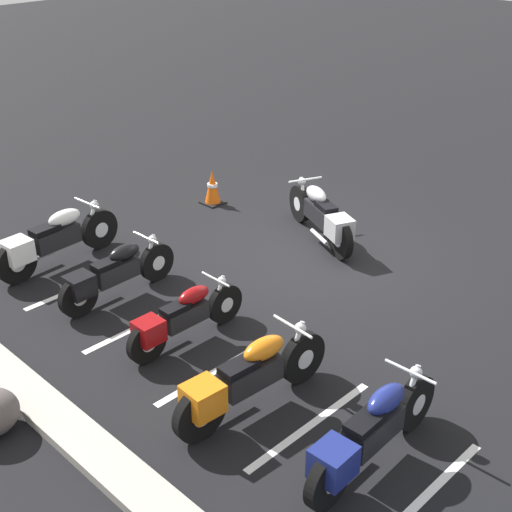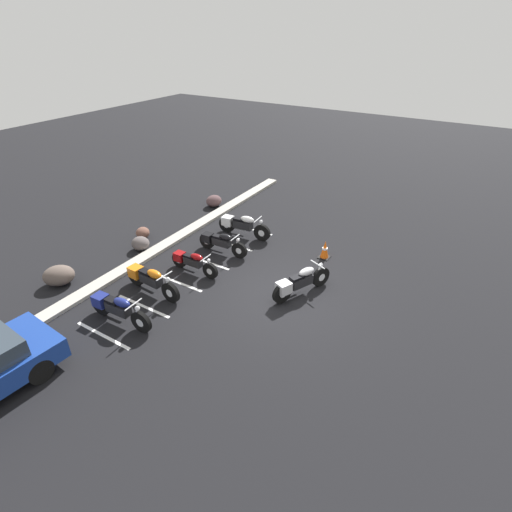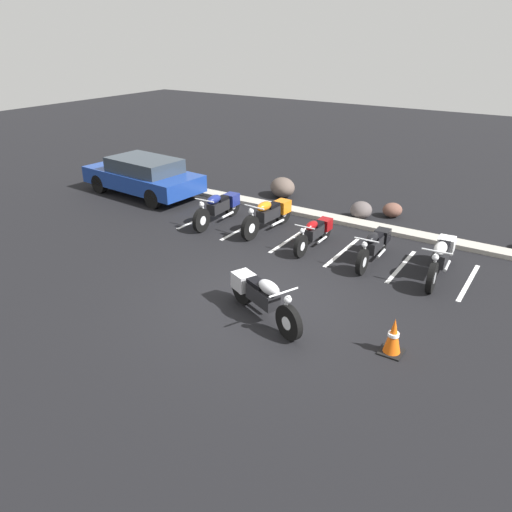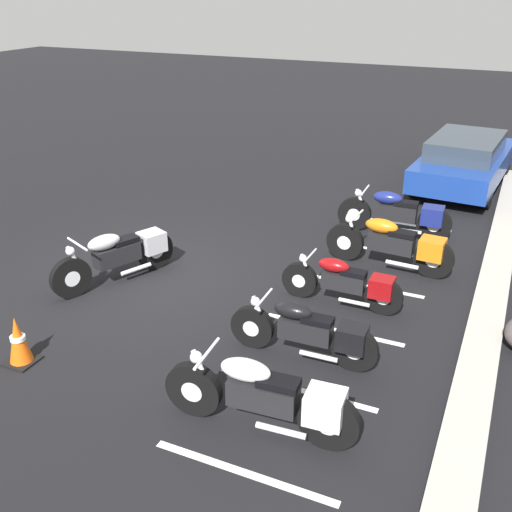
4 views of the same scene
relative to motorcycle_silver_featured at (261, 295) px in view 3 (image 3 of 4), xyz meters
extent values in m
plane|color=black|center=(-0.29, 0.42, -0.48)|extent=(60.00, 60.00, 0.00)
cylinder|color=black|center=(0.84, -0.37, -0.14)|extent=(0.67, 0.39, 0.68)
cylinder|color=silver|center=(0.84, -0.37, -0.14)|extent=(0.29, 0.22, 0.26)
cylinder|color=black|center=(-0.63, 0.27, -0.14)|extent=(0.67, 0.39, 0.68)
cylinder|color=silver|center=(-0.63, 0.27, -0.14)|extent=(0.29, 0.22, 0.26)
cube|color=black|center=(0.06, -0.03, 0.02)|extent=(0.84, 0.58, 0.31)
ellipsoid|color=#B7B7BC|center=(0.25, -0.11, 0.30)|extent=(0.64, 0.48, 0.25)
cube|color=black|center=(-0.10, 0.04, 0.22)|extent=(0.52, 0.41, 0.08)
cube|color=#B7B7BC|center=(-0.58, 0.25, 0.05)|extent=(0.53, 0.51, 0.35)
cylinder|color=silver|center=(0.73, -0.32, 0.13)|extent=(0.27, 0.17, 0.55)
cylinder|color=silver|center=(0.67, -0.30, 0.40)|extent=(0.29, 0.60, 0.04)
sphere|color=silver|center=(0.79, -0.35, 0.32)|extent=(0.14, 0.14, 0.14)
cylinder|color=silver|center=(-0.12, 0.21, -0.29)|extent=(0.55, 0.29, 0.07)
cylinder|color=black|center=(-3.87, 2.99, -0.14)|extent=(0.15, 0.68, 0.68)
cylinder|color=silver|center=(-3.87, 2.99, -0.14)|extent=(0.14, 0.26, 0.26)
cylinder|color=black|center=(-3.93, 4.58, -0.14)|extent=(0.15, 0.68, 0.68)
cylinder|color=silver|center=(-3.93, 4.58, -0.14)|extent=(0.14, 0.26, 0.26)
cube|color=black|center=(-3.90, 3.83, 0.01)|extent=(0.32, 0.79, 0.31)
ellipsoid|color=navy|center=(-3.89, 3.63, 0.29)|extent=(0.29, 0.58, 0.25)
cube|color=black|center=(-3.90, 4.01, 0.22)|extent=(0.26, 0.46, 0.08)
cube|color=navy|center=(-3.92, 4.52, 0.05)|extent=(0.38, 0.42, 0.35)
cylinder|color=silver|center=(-3.87, 3.11, 0.13)|extent=(0.07, 0.27, 0.55)
cylinder|color=silver|center=(-3.87, 3.17, 0.39)|extent=(0.64, 0.06, 0.04)
sphere|color=silver|center=(-3.87, 3.04, 0.31)|extent=(0.14, 0.14, 0.14)
cylinder|color=silver|center=(-3.76, 4.09, -0.29)|extent=(0.09, 0.57, 0.07)
cylinder|color=black|center=(-2.39, 3.23, -0.14)|extent=(0.17, 0.69, 0.68)
cylinder|color=silver|center=(-2.39, 3.23, -0.14)|extent=(0.15, 0.27, 0.26)
cylinder|color=black|center=(-2.28, 4.83, -0.14)|extent=(0.17, 0.69, 0.68)
cylinder|color=silver|center=(-2.28, 4.83, -0.14)|extent=(0.15, 0.27, 0.26)
cube|color=black|center=(-2.33, 4.08, 0.02)|extent=(0.34, 0.81, 0.31)
ellipsoid|color=orange|center=(-2.34, 3.88, 0.30)|extent=(0.31, 0.60, 0.25)
cube|color=black|center=(-2.32, 4.26, 0.23)|extent=(0.28, 0.47, 0.08)
cube|color=orange|center=(-2.29, 4.78, 0.05)|extent=(0.40, 0.44, 0.35)
cylinder|color=silver|center=(-2.38, 3.35, 0.13)|extent=(0.08, 0.27, 0.55)
cylinder|color=silver|center=(-2.37, 3.42, 0.40)|extent=(0.64, 0.08, 0.04)
sphere|color=silver|center=(-2.38, 3.28, 0.32)|extent=(0.15, 0.15, 0.15)
cylinder|color=silver|center=(-2.17, 4.33, -0.29)|extent=(0.11, 0.57, 0.07)
cylinder|color=black|center=(-0.70, 2.98, -0.19)|extent=(0.11, 0.59, 0.58)
cylinder|color=silver|center=(-0.70, 2.98, -0.19)|extent=(0.11, 0.22, 0.22)
cylinder|color=black|center=(-0.69, 4.35, -0.19)|extent=(0.11, 0.59, 0.58)
cylinder|color=silver|center=(-0.69, 4.35, -0.19)|extent=(0.11, 0.22, 0.22)
cube|color=black|center=(-0.70, 3.71, -0.05)|extent=(0.25, 0.67, 0.27)
ellipsoid|color=maroon|center=(-0.70, 3.53, 0.19)|extent=(0.23, 0.50, 0.21)
cube|color=black|center=(-0.70, 3.86, 0.12)|extent=(0.22, 0.39, 0.07)
cube|color=maroon|center=(-0.69, 4.31, -0.03)|extent=(0.32, 0.36, 0.30)
cylinder|color=silver|center=(-0.70, 3.08, 0.04)|extent=(0.05, 0.23, 0.47)
cylinder|color=silver|center=(-0.70, 3.14, 0.27)|extent=(0.55, 0.04, 0.03)
sphere|color=silver|center=(-0.70, 3.02, 0.20)|extent=(0.12, 0.12, 0.12)
cylinder|color=silver|center=(-0.57, 3.93, -0.32)|extent=(0.07, 0.49, 0.06)
cylinder|color=black|center=(0.95, 2.89, -0.17)|extent=(0.13, 0.62, 0.62)
cylinder|color=silver|center=(0.95, 2.89, -0.17)|extent=(0.13, 0.24, 0.24)
cylinder|color=black|center=(0.91, 4.35, -0.17)|extent=(0.13, 0.62, 0.62)
cylinder|color=silver|center=(0.91, 4.35, -0.17)|extent=(0.13, 0.24, 0.24)
cube|color=black|center=(0.93, 3.67, -0.03)|extent=(0.28, 0.72, 0.28)
ellipsoid|color=black|center=(0.94, 3.48, 0.23)|extent=(0.26, 0.53, 0.23)
cube|color=black|center=(0.93, 3.83, 0.16)|extent=(0.24, 0.42, 0.08)
cube|color=black|center=(0.91, 4.30, 0.00)|extent=(0.35, 0.38, 0.32)
cylinder|color=silver|center=(0.95, 3.01, 0.08)|extent=(0.06, 0.25, 0.50)
cylinder|color=silver|center=(0.95, 3.06, 0.32)|extent=(0.58, 0.05, 0.03)
sphere|color=silver|center=(0.95, 2.94, 0.24)|extent=(0.13, 0.13, 0.13)
cylinder|color=silver|center=(1.05, 3.91, -0.31)|extent=(0.08, 0.52, 0.07)
cylinder|color=black|center=(2.54, 2.87, -0.13)|extent=(0.17, 0.70, 0.69)
cylinder|color=silver|center=(2.54, 2.87, -0.13)|extent=(0.15, 0.27, 0.26)
cylinder|color=black|center=(2.43, 4.49, -0.13)|extent=(0.17, 0.70, 0.69)
cylinder|color=silver|center=(2.43, 4.49, -0.13)|extent=(0.15, 0.27, 0.26)
cube|color=black|center=(2.48, 3.73, 0.02)|extent=(0.35, 0.81, 0.31)
ellipsoid|color=white|center=(2.50, 3.52, 0.31)|extent=(0.31, 0.60, 0.25)
cube|color=black|center=(2.47, 3.91, 0.23)|extent=(0.28, 0.48, 0.08)
cube|color=white|center=(2.44, 4.44, 0.06)|extent=(0.40, 0.44, 0.36)
cylinder|color=silver|center=(2.53, 3.00, 0.14)|extent=(0.08, 0.28, 0.56)
cylinder|color=silver|center=(2.53, 3.06, 0.41)|extent=(0.65, 0.08, 0.04)
sphere|color=silver|center=(2.54, 2.92, 0.33)|extent=(0.15, 0.15, 0.15)
cylinder|color=silver|center=(2.61, 4.00, -0.29)|extent=(0.11, 0.58, 0.07)
cylinder|color=black|center=(-9.18, 3.98, -0.16)|extent=(0.66, 0.27, 0.64)
cylinder|color=black|center=(-9.05, 5.56, -0.16)|extent=(0.66, 0.27, 0.64)
cylinder|color=black|center=(-6.43, 3.77, -0.16)|extent=(0.66, 0.27, 0.64)
cylinder|color=black|center=(-6.31, 5.34, -0.16)|extent=(0.66, 0.27, 0.64)
cube|color=navy|center=(-7.74, 4.66, 0.09)|extent=(4.43, 2.13, 0.55)
cube|color=#2D3842|center=(-7.59, 4.65, 0.59)|extent=(2.52, 1.70, 0.45)
cube|color=#A8A399|center=(-0.29, 5.84, -0.42)|extent=(18.00, 0.50, 0.12)
ellipsoid|color=brown|center=(-3.58, 7.03, -0.15)|extent=(1.27, 1.26, 0.66)
ellipsoid|color=brown|center=(0.25, 7.09, -0.26)|extent=(0.80, 0.80, 0.44)
ellipsoid|color=#544C4C|center=(-0.50, 6.44, -0.22)|extent=(0.67, 0.71, 0.53)
cube|color=black|center=(2.59, 0.22, -0.46)|extent=(0.40, 0.40, 0.03)
cone|color=#EA590F|center=(2.59, 0.22, -0.13)|extent=(0.32, 0.32, 0.69)
cylinder|color=white|center=(2.59, 0.22, -0.10)|extent=(0.20, 0.20, 0.06)
cube|color=white|center=(-4.58, 3.81, -0.48)|extent=(0.10, 2.10, 0.00)
cube|color=white|center=(-3.03, 3.81, -0.48)|extent=(0.10, 2.10, 0.00)
cube|color=white|center=(-1.48, 3.81, -0.48)|extent=(0.10, 2.10, 0.00)
cube|color=white|center=(0.07, 3.81, -0.48)|extent=(0.10, 2.10, 0.00)
cube|color=white|center=(1.62, 3.81, -0.48)|extent=(0.10, 2.10, 0.00)
cube|color=white|center=(3.17, 3.81, -0.48)|extent=(0.10, 2.10, 0.00)
camera|label=1|loc=(-7.09, 8.80, 5.08)|focal=50.00mm
camera|label=2|loc=(-9.57, -4.24, 7.08)|focal=28.00mm
camera|label=3|loc=(4.55, -7.23, 4.72)|focal=35.00mm
camera|label=4|loc=(7.43, 5.88, 4.22)|focal=42.00mm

